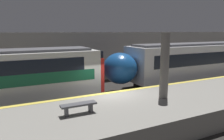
% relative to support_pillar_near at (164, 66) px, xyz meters
% --- Properties ---
extents(ground_plane, '(120.00, 120.00, 0.00)m').
position_rel_support_pillar_near_xyz_m(ground_plane, '(-2.04, 2.22, -2.75)').
color(ground_plane, '#282623').
extents(platform, '(40.00, 4.79, 1.09)m').
position_rel_support_pillar_near_xyz_m(platform, '(-2.04, -0.17, -2.21)').
color(platform, gray).
rests_on(platform, ground).
extents(station_rear_barrier, '(50.00, 0.15, 4.38)m').
position_rel_support_pillar_near_xyz_m(station_rear_barrier, '(-2.04, 9.63, -0.56)').
color(station_rear_barrier, '#9E998E').
rests_on(station_rear_barrier, ground).
extents(support_pillar_near, '(0.44, 0.44, 3.34)m').
position_rel_support_pillar_near_xyz_m(support_pillar_near, '(0.00, 0.00, 0.00)').
color(support_pillar_near, slate).
rests_on(support_pillar_near, platform).
extents(train_modern, '(22.56, 2.90, 3.47)m').
position_rel_support_pillar_near_xyz_m(train_modern, '(10.65, 5.01, -0.97)').
color(train_modern, black).
rests_on(train_modern, ground).
extents(platform_bench, '(1.50, 0.40, 0.45)m').
position_rel_support_pillar_near_xyz_m(platform_bench, '(-4.61, -0.17, -1.33)').
color(platform_bench, '#4C4C51').
rests_on(platform_bench, platform).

